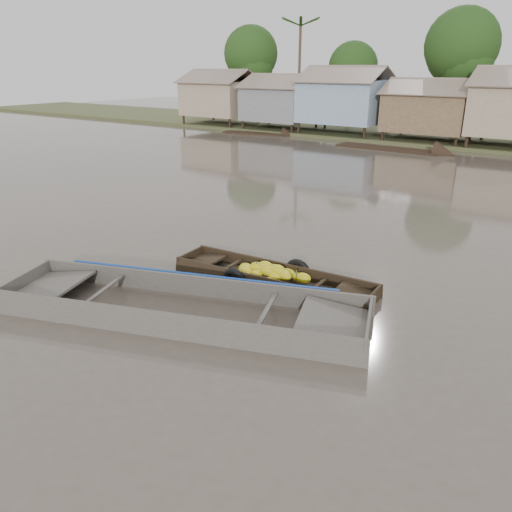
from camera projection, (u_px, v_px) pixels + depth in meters
The scene contains 3 objects.
ground at pixel (213, 303), 12.14m from camera, with size 120.00×120.00×0.00m, color #50473E.
banana_boat at pixel (271, 277), 13.20m from camera, with size 5.62×1.67×0.80m.
viewer_boat at pixel (183, 311), 11.55m from camera, with size 8.89×4.95×0.69m.
Camera 1 is at (7.07, -8.40, 5.42)m, focal length 35.00 mm.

